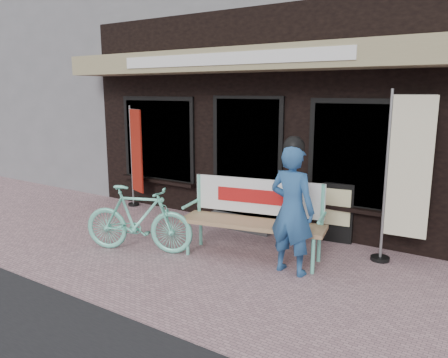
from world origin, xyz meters
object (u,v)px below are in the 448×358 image
Objects in this scene: person at (292,207)px; nobori_cream at (405,177)px; bicycle at (138,219)px; bench at (255,212)px; menu_stand at (338,212)px; nobori_red at (136,156)px.

nobori_cream reaches higher than person.
bench is at bearing -83.59° from bicycle.
person is (0.67, -0.25, 0.23)m from bench.
nobori_cream is (1.77, 0.80, 0.56)m from bench.
nobori_cream reaches higher than bench.
bicycle is at bearing -146.19° from menu_stand.
bench is at bearing -130.52° from menu_stand.
bicycle is at bearing -23.80° from nobori_red.
person is 1.49m from menu_stand.
nobori_red reaches higher than bench.
nobori_cream is 1.28m from menu_stand.
nobori_cream is at bearing 48.40° from person.
bicycle is at bearing -163.75° from bench.
bench is 1.02× the size of nobori_red.
nobori_red is (-1.74, 1.74, 0.55)m from bicycle.
nobori_cream is at bearing -28.56° from menu_stand.
menu_stand is at bearing 45.28° from bench.
bench is 2.02m from nobori_cream.
menu_stand is at bearing 154.88° from nobori_cream.
bicycle is (-2.14, -0.52, -0.37)m from person.
menu_stand is (0.11, 1.44, -0.39)m from person.
nobori_cream is at bearing 19.28° from nobori_red.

